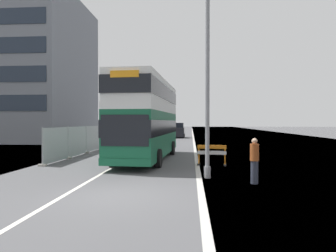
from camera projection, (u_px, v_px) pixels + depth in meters
ground at (134, 197)px, 9.92m from camera, size 140.00×280.00×0.10m
double_decker_bus at (148, 118)px, 19.21m from camera, size 3.19×10.81×5.00m
lamppost_foreground at (207, 77)px, 12.90m from camera, size 0.29×0.70×9.13m
roadworks_barrier at (212, 153)px, 16.69m from camera, size 1.62×0.64×1.13m
construction_site_fence at (105, 137)px, 28.18m from camera, size 0.44×24.00×2.13m
car_oncoming_near at (146, 133)px, 36.84m from camera, size 1.91×4.48×2.27m
car_receding_mid at (178, 131)px, 45.80m from camera, size 2.08×4.16×2.26m
bare_tree_far_verge_near at (91, 123)px, 49.12m from camera, size 2.14×2.59×4.80m
bare_tree_far_verge_mid at (116, 123)px, 52.97m from camera, size 2.82×2.80×4.80m
pedestrian_at_kerb at (254, 161)px, 11.74m from camera, size 0.34×0.34×1.78m
backdrop_office_block at (5, 71)px, 39.98m from camera, size 20.42×15.70×18.30m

